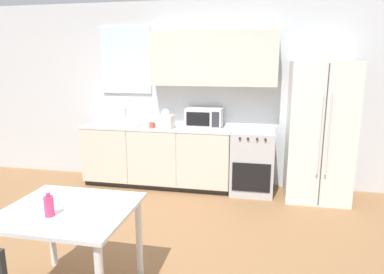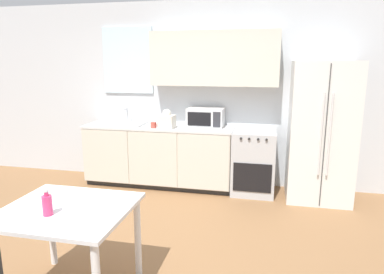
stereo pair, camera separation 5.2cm
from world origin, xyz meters
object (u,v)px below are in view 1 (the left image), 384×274
at_px(drink_bottle, 49,205).
at_px(refrigerator, 319,132).
at_px(dining_table, 69,223).
at_px(oven_range, 252,162).
at_px(microwave, 204,117).
at_px(coffee_mug, 153,125).

bearing_deg(drink_bottle, refrigerator, 50.46).
xyz_separation_m(refrigerator, drink_bottle, (-2.21, -2.68, -0.09)).
bearing_deg(dining_table, oven_range, 63.37).
bearing_deg(drink_bottle, dining_table, 67.67).
bearing_deg(refrigerator, oven_range, 177.33).
height_order(oven_range, drink_bottle, drink_bottle).
relative_size(refrigerator, microwave, 3.56).
relative_size(refrigerator, drink_bottle, 9.41).
height_order(oven_range, microwave, microwave).
bearing_deg(microwave, refrigerator, -5.23).
xyz_separation_m(coffee_mug, dining_table, (0.12, -2.40, -0.32)).
xyz_separation_m(oven_range, coffee_mug, (-1.41, -0.17, 0.51)).
height_order(oven_range, refrigerator, refrigerator).
bearing_deg(dining_table, drink_bottle, -112.33).
bearing_deg(microwave, oven_range, -8.30).
relative_size(coffee_mug, drink_bottle, 0.58).
distance_m(coffee_mug, dining_table, 2.43).
distance_m(refrigerator, drink_bottle, 3.48).
distance_m(oven_range, dining_table, 2.89).
distance_m(microwave, dining_table, 2.77).
bearing_deg(coffee_mug, dining_table, -87.25).
distance_m(oven_range, microwave, 0.93).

